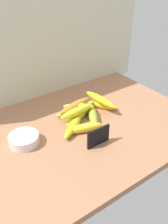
% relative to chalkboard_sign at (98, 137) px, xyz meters
% --- Properties ---
extents(counter_top, '(1.10, 0.76, 0.03)m').
position_rel_chalkboard_sign_xyz_m(counter_top, '(0.02, 0.14, -0.05)').
color(counter_top, '#A26D4D').
rests_on(counter_top, ground).
extents(back_wall, '(1.30, 0.02, 0.70)m').
position_rel_chalkboard_sign_xyz_m(back_wall, '(0.02, 0.53, 0.28)').
color(back_wall, beige).
rests_on(back_wall, ground).
extents(chalkboard_sign, '(0.11, 0.02, 0.08)m').
position_rel_chalkboard_sign_xyz_m(chalkboard_sign, '(0.00, 0.00, 0.00)').
color(chalkboard_sign, black).
rests_on(chalkboard_sign, counter_top).
extents(fruit_bowl, '(0.13, 0.13, 0.04)m').
position_rel_chalkboard_sign_xyz_m(fruit_bowl, '(-0.25, 0.19, -0.02)').
color(fruit_bowl, silver).
rests_on(fruit_bowl, counter_top).
extents(banana_0, '(0.13, 0.18, 0.04)m').
position_rel_chalkboard_sign_xyz_m(banana_0, '(0.09, 0.16, -0.02)').
color(banana_0, '#92B032').
rests_on(banana_0, counter_top).
extents(banana_1, '(0.18, 0.09, 0.04)m').
position_rel_chalkboard_sign_xyz_m(banana_1, '(0.00, 0.11, -0.02)').
color(banana_1, yellow).
rests_on(banana_1, counter_top).
extents(banana_2, '(0.12, 0.15, 0.03)m').
position_rel_chalkboard_sign_xyz_m(banana_2, '(0.20, 0.21, -0.02)').
color(banana_2, yellow).
rests_on(banana_2, counter_top).
extents(banana_3, '(0.18, 0.15, 0.04)m').
position_rel_chalkboard_sign_xyz_m(banana_3, '(-0.03, 0.15, -0.02)').
color(banana_3, yellow).
rests_on(banana_3, counter_top).
extents(banana_4, '(0.21, 0.10, 0.04)m').
position_rel_chalkboard_sign_xyz_m(banana_4, '(0.05, 0.24, -0.02)').
color(banana_4, gold).
rests_on(banana_4, counter_top).
extents(banana_5, '(0.17, 0.09, 0.03)m').
position_rel_chalkboard_sign_xyz_m(banana_5, '(0.03, 0.20, -0.02)').
color(banana_5, yellow).
rests_on(banana_5, counter_top).
extents(banana_6, '(0.19, 0.05, 0.04)m').
position_rel_chalkboard_sign_xyz_m(banana_6, '(0.02, 0.19, 0.02)').
color(banana_6, yellow).
rests_on(banana_6, banana_5).
extents(banana_7, '(0.21, 0.08, 0.04)m').
position_rel_chalkboard_sign_xyz_m(banana_7, '(0.05, 0.24, 0.02)').
color(banana_7, '#B87F29').
rests_on(banana_7, banana_4).
extents(banana_8, '(0.06, 0.21, 0.04)m').
position_rel_chalkboard_sign_xyz_m(banana_8, '(0.19, 0.22, 0.01)').
color(banana_8, yellow).
rests_on(banana_8, banana_2).
extents(banana_9, '(0.14, 0.11, 0.03)m').
position_rel_chalkboard_sign_xyz_m(banana_9, '(0.06, 0.23, 0.01)').
color(banana_9, yellow).
rests_on(banana_9, banana_4).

